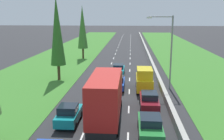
# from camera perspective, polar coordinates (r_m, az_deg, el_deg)

# --- Properties ---
(ground_plane) EXTENTS (300.00, 300.00, 0.00)m
(ground_plane) POSITION_cam_1_polar(r_m,az_deg,el_deg) (63.58, 2.50, 3.96)
(ground_plane) COLOR #28282B
(ground_plane) RESTS_ON ground
(grass_verge_left) EXTENTS (14.00, 140.00, 0.04)m
(grass_verge_left) POSITION_cam_1_polar(r_m,az_deg,el_deg) (65.18, -8.72, 4.05)
(grass_verge_left) COLOR #387528
(grass_verge_left) RESTS_ON ground
(grass_verge_right) EXTENTS (14.00, 140.00, 0.04)m
(grass_verge_right) POSITION_cam_1_polar(r_m,az_deg,el_deg) (64.76, 15.32, 3.71)
(grass_verge_right) COLOR #387528
(grass_verge_right) RESTS_ON ground
(median_barrier) EXTENTS (0.44, 120.00, 0.85)m
(median_barrier) POSITION_cam_1_polar(r_m,az_deg,el_deg) (63.61, 7.65, 4.25)
(median_barrier) COLOR #9E9B93
(median_barrier) RESTS_ON ground
(lane_markings) EXTENTS (3.64, 116.00, 0.01)m
(lane_markings) POSITION_cam_1_polar(r_m,az_deg,el_deg) (63.58, 2.50, 3.97)
(lane_markings) COLOR white
(lane_markings) RESTS_ON ground
(green_sedan_right_lane) EXTENTS (1.82, 4.50, 1.64)m
(green_sedan_right_lane) POSITION_cam_1_polar(r_m,az_deg,el_deg) (20.31, 8.43, -12.11)
(green_sedan_right_lane) COLOR #237A33
(green_sedan_right_lane) RESTS_ON ground
(maroon_sedan_right_lane) EXTENTS (1.82, 4.50, 1.64)m
(maroon_sedan_right_lane) POSITION_cam_1_polar(r_m,az_deg,el_deg) (25.94, 8.20, -6.62)
(maroon_sedan_right_lane) COLOR maroon
(maroon_sedan_right_lane) RESTS_ON ground
(red_box_truck_centre_lane) EXTENTS (2.46, 9.40, 4.18)m
(red_box_truck_centre_lane) POSITION_cam_1_polar(r_m,az_deg,el_deg) (22.45, -1.27, -5.82)
(red_box_truck_centre_lane) COLOR black
(red_box_truck_centre_lane) RESTS_ON ground
(blue_sedan_centre_lane) EXTENTS (1.82, 4.50, 1.64)m
(blue_sedan_centre_lane) POSITION_cam_1_polar(r_m,az_deg,el_deg) (32.16, 1.18, -2.77)
(blue_sedan_centre_lane) COLOR #1E47B7
(blue_sedan_centre_lane) RESTS_ON ground
(yellow_van_right_lane) EXTENTS (1.96, 4.90, 2.82)m
(yellow_van_right_lane) POSITION_cam_1_polar(r_m,az_deg,el_deg) (31.44, 7.15, -2.11)
(yellow_van_right_lane) COLOR yellow
(yellow_van_right_lane) RESTS_ON ground
(teal_sedan_centre_lane) EXTENTS (1.82, 4.50, 1.64)m
(teal_sedan_centre_lane) POSITION_cam_1_polar(r_m,az_deg,el_deg) (39.68, 1.44, 0.12)
(teal_sedan_centre_lane) COLOR teal
(teal_sedan_centre_lane) RESTS_ON ground
(teal_hatchback_left_lane) EXTENTS (1.74, 3.90, 1.72)m
(teal_hatchback_left_lane) POSITION_cam_1_polar(r_m,az_deg,el_deg) (22.45, -9.52, -9.64)
(teal_hatchback_left_lane) COLOR teal
(teal_hatchback_left_lane) RESTS_ON ground
(poplar_tree_second) EXTENTS (2.09, 2.09, 11.64)m
(poplar_tree_second) POSITION_cam_1_polar(r_m,az_deg,el_deg) (36.35, -12.05, 8.40)
(poplar_tree_second) COLOR #4C3823
(poplar_tree_second) RESTS_ON ground
(poplar_tree_third) EXTENTS (2.07, 2.07, 10.95)m
(poplar_tree_third) POSITION_cam_1_polar(r_m,az_deg,el_deg) (53.95, -6.55, 9.38)
(poplar_tree_third) COLOR #4C3823
(poplar_tree_third) RESTS_ON ground
(street_light_mast) EXTENTS (3.20, 0.28, 9.00)m
(street_light_mast) POSITION_cam_1_polar(r_m,az_deg,el_deg) (32.13, 12.41, 4.97)
(street_light_mast) COLOR gray
(street_light_mast) RESTS_ON ground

